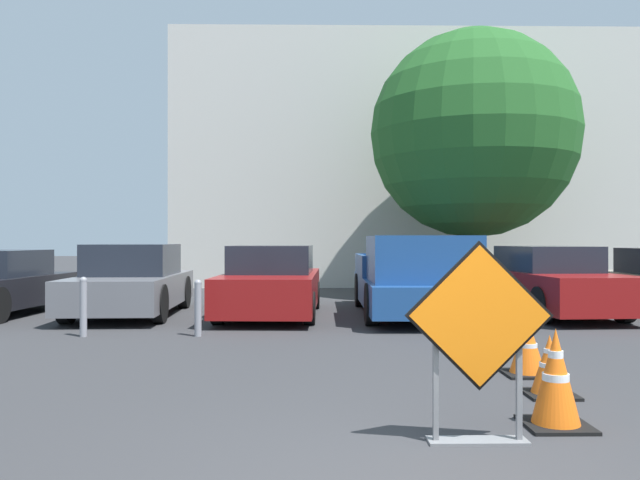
# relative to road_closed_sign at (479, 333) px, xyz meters

# --- Properties ---
(ground_plane) EXTENTS (96.00, 96.00, 0.00)m
(ground_plane) POSITION_rel_road_closed_sign_xyz_m (-0.69, 8.77, -0.83)
(ground_plane) COLOR #333335
(road_closed_sign) EXTENTS (1.12, 0.20, 1.52)m
(road_closed_sign) POSITION_rel_road_closed_sign_xyz_m (0.00, 0.00, 0.00)
(road_closed_sign) COLOR black
(road_closed_sign) RESTS_ON ground_plane
(traffic_cone_nearest) EXTENTS (0.52, 0.52, 0.80)m
(traffic_cone_nearest) POSITION_rel_road_closed_sign_xyz_m (0.75, 0.43, -0.44)
(traffic_cone_nearest) COLOR black
(traffic_cone_nearest) RESTS_ON ground_plane
(traffic_cone_second) EXTENTS (0.48, 0.48, 0.60)m
(traffic_cone_second) POSITION_rel_road_closed_sign_xyz_m (1.09, 1.44, -0.54)
(traffic_cone_second) COLOR black
(traffic_cone_second) RESTS_ON ground_plane
(traffic_cone_third) EXTENTS (0.53, 0.53, 0.66)m
(traffic_cone_third) POSITION_rel_road_closed_sign_xyz_m (1.20, 2.38, -0.51)
(traffic_cone_third) COLOR black
(traffic_cone_third) RESTS_ON ground_plane
(parked_car_second) EXTENTS (1.98, 4.26, 1.45)m
(parked_car_second) POSITION_rel_road_closed_sign_xyz_m (-4.90, 8.15, -0.16)
(parked_car_second) COLOR slate
(parked_car_second) RESTS_ON ground_plane
(parked_car_third) EXTENTS (2.00, 4.37, 1.42)m
(parked_car_third) POSITION_rel_road_closed_sign_xyz_m (-2.04, 8.00, -0.18)
(parked_car_third) COLOR maroon
(parked_car_third) RESTS_ON ground_plane
(pickup_truck) EXTENTS (2.19, 5.39, 1.61)m
(pickup_truck) POSITION_rel_road_closed_sign_xyz_m (0.81, 7.74, -0.11)
(pickup_truck) COLOR navy
(pickup_truck) RESTS_ON ground_plane
(parked_car_fourth) EXTENTS (1.96, 4.68, 1.40)m
(parked_car_fourth) POSITION_rel_road_closed_sign_xyz_m (3.67, 8.17, -0.17)
(parked_car_fourth) COLOR maroon
(parked_car_fourth) RESTS_ON ground_plane
(bollard_nearest) EXTENTS (0.12, 0.12, 0.90)m
(bollard_nearest) POSITION_rel_road_closed_sign_xyz_m (-3.04, 5.28, -0.35)
(bollard_nearest) COLOR gray
(bollard_nearest) RESTS_ON ground_plane
(bollard_second) EXTENTS (0.12, 0.12, 0.95)m
(bollard_second) POSITION_rel_road_closed_sign_xyz_m (-4.85, 5.28, -0.33)
(bollard_second) COLOR gray
(bollard_second) RESTS_ON ground_plane
(building_facade_backdrop) EXTENTS (16.84, 5.00, 8.43)m
(building_facade_backdrop) POSITION_rel_road_closed_sign_xyz_m (2.62, 17.78, 3.38)
(building_facade_backdrop) COLOR beige
(building_facade_backdrop) RESTS_ON ground_plane
(street_tree_behind_lot) EXTENTS (5.57, 5.57, 7.18)m
(street_tree_behind_lot) POSITION_rel_road_closed_sign_xyz_m (3.16, 12.10, 3.55)
(street_tree_behind_lot) COLOR #513823
(street_tree_behind_lot) RESTS_ON ground_plane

